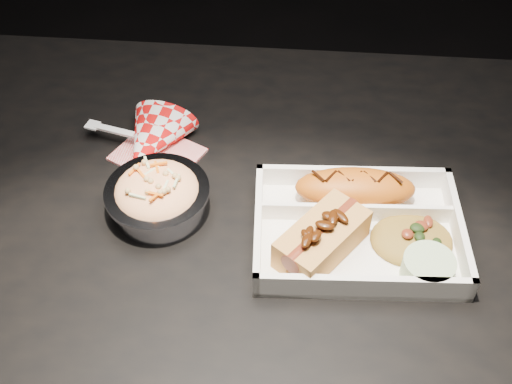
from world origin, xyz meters
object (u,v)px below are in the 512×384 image
dining_table (260,275)px  foil_coleslaw_cup (158,195)px  food_tray (357,232)px  hotdog (322,237)px  fried_pastry (355,188)px  napkin_fork (151,141)px

dining_table → foil_coleslaw_cup: (-0.13, 0.02, 0.12)m
food_tray → hotdog: 0.06m
dining_table → hotdog: size_ratio=9.29×
dining_table → food_tray: bearing=0.4°
hotdog → fried_pastry: bearing=11.6°
food_tray → hotdog: size_ratio=2.01×
fried_pastry → napkin_fork: size_ratio=0.86×
dining_table → fried_pastry: 0.18m
dining_table → foil_coleslaw_cup: bearing=169.3°
food_tray → foil_coleslaw_cup: foil_coleslaw_cup is taller
fried_pastry → foil_coleslaw_cup: bearing=-172.8°
dining_table → napkin_fork: bearing=140.3°
napkin_fork → fried_pastry: bearing=-1.9°
fried_pastry → hotdog: size_ratio=1.18×
foil_coleslaw_cup → dining_table: bearing=-10.7°
food_tray → foil_coleslaw_cup: (-0.25, 0.02, 0.02)m
hotdog → food_tray: bearing=-18.9°
dining_table → napkin_fork: 0.24m
hotdog → napkin_fork: (-0.24, 0.16, -0.02)m
fried_pastry → hotdog: bearing=-115.5°
fried_pastry → napkin_fork: napkin_fork is taller
food_tray → dining_table: bearing=177.2°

